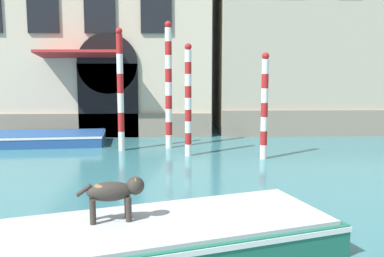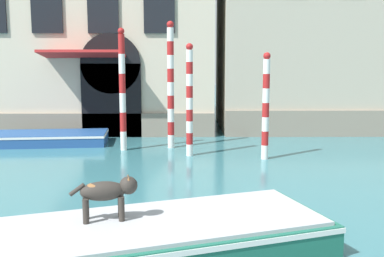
{
  "view_description": "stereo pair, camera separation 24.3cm",
  "coord_description": "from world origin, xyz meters",
  "px_view_note": "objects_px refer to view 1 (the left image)",
  "views": [
    {
      "loc": [
        3.4,
        -0.06,
        2.97
      ],
      "look_at": [
        3.76,
        12.03,
        1.2
      ],
      "focal_mm": 42.0,
      "sensor_mm": 36.0,
      "label": 1
    },
    {
      "loc": [
        3.64,
        -0.06,
        2.97
      ],
      "look_at": [
        3.76,
        12.03,
        1.2
      ],
      "focal_mm": 42.0,
      "sensor_mm": 36.0,
      "label": 2
    }
  ],
  "objects_px": {
    "mooring_pole_3": "(264,106)",
    "mooring_pole_2": "(120,90)",
    "boat_moored_near_palazzo": "(39,139)",
    "dog_on_deck": "(115,192)",
    "mooring_pole_0": "(188,100)",
    "mooring_pole_1": "(169,85)",
    "boat_foreground": "(67,251)"
  },
  "relations": [
    {
      "from": "mooring_pole_3",
      "to": "mooring_pole_2",
      "type": "bearing_deg",
      "value": 161.93
    },
    {
      "from": "boat_moored_near_palazzo",
      "to": "dog_on_deck",
      "type": "bearing_deg",
      "value": -72.03
    },
    {
      "from": "boat_moored_near_palazzo",
      "to": "mooring_pole_2",
      "type": "height_order",
      "value": "mooring_pole_2"
    },
    {
      "from": "mooring_pole_0",
      "to": "dog_on_deck",
      "type": "bearing_deg",
      "value": -99.6
    },
    {
      "from": "boat_moored_near_palazzo",
      "to": "mooring_pole_3",
      "type": "height_order",
      "value": "mooring_pole_3"
    },
    {
      "from": "mooring_pole_1",
      "to": "mooring_pole_2",
      "type": "xyz_separation_m",
      "value": [
        -1.61,
        -0.43,
        -0.13
      ]
    },
    {
      "from": "mooring_pole_2",
      "to": "mooring_pole_3",
      "type": "height_order",
      "value": "mooring_pole_2"
    },
    {
      "from": "dog_on_deck",
      "to": "mooring_pole_2",
      "type": "height_order",
      "value": "mooring_pole_2"
    },
    {
      "from": "boat_foreground",
      "to": "mooring_pole_1",
      "type": "xyz_separation_m",
      "value": [
        1.26,
        9.45,
        1.91
      ]
    },
    {
      "from": "mooring_pole_2",
      "to": "boat_moored_near_palazzo",
      "type": "bearing_deg",
      "value": 159.54
    },
    {
      "from": "mooring_pole_1",
      "to": "boat_moored_near_palazzo",
      "type": "bearing_deg",
      "value": 171.07
    },
    {
      "from": "mooring_pole_1",
      "to": "mooring_pole_3",
      "type": "distance_m",
      "value": 3.6
    },
    {
      "from": "mooring_pole_0",
      "to": "mooring_pole_2",
      "type": "xyz_separation_m",
      "value": [
        -2.26,
        0.95,
        0.27
      ]
    },
    {
      "from": "boat_foreground",
      "to": "mooring_pole_1",
      "type": "bearing_deg",
      "value": 64.1
    },
    {
      "from": "mooring_pole_0",
      "to": "boat_foreground",
      "type": "bearing_deg",
      "value": -103.33
    },
    {
      "from": "mooring_pole_0",
      "to": "mooring_pole_3",
      "type": "xyz_separation_m",
      "value": [
        2.34,
        -0.55,
        -0.15
      ]
    },
    {
      "from": "mooring_pole_3",
      "to": "dog_on_deck",
      "type": "bearing_deg",
      "value": -117.26
    },
    {
      "from": "boat_moored_near_palazzo",
      "to": "mooring_pole_2",
      "type": "relative_size",
      "value": 1.17
    },
    {
      "from": "boat_foreground",
      "to": "mooring_pole_0",
      "type": "xyz_separation_m",
      "value": [
        1.91,
        8.07,
        1.5
      ]
    },
    {
      "from": "boat_foreground",
      "to": "mooring_pole_3",
      "type": "height_order",
      "value": "mooring_pole_3"
    },
    {
      "from": "boat_foreground",
      "to": "mooring_pole_2",
      "type": "height_order",
      "value": "mooring_pole_2"
    },
    {
      "from": "dog_on_deck",
      "to": "mooring_pole_3",
      "type": "height_order",
      "value": "mooring_pole_3"
    },
    {
      "from": "boat_foreground",
      "to": "dog_on_deck",
      "type": "relative_size",
      "value": 8.31
    },
    {
      "from": "mooring_pole_1",
      "to": "mooring_pole_3",
      "type": "relative_size",
      "value": 1.33
    },
    {
      "from": "mooring_pole_0",
      "to": "mooring_pole_3",
      "type": "relative_size",
      "value": 1.09
    },
    {
      "from": "mooring_pole_2",
      "to": "mooring_pole_0",
      "type": "bearing_deg",
      "value": -22.78
    },
    {
      "from": "dog_on_deck",
      "to": "mooring_pole_3",
      "type": "distance_m",
      "value": 7.92
    },
    {
      "from": "mooring_pole_0",
      "to": "mooring_pole_1",
      "type": "xyz_separation_m",
      "value": [
        -0.65,
        1.38,
        0.4
      ]
    },
    {
      "from": "boat_moored_near_palazzo",
      "to": "mooring_pole_0",
      "type": "xyz_separation_m",
      "value": [
        5.42,
        -2.13,
        1.58
      ]
    },
    {
      "from": "mooring_pole_0",
      "to": "mooring_pole_2",
      "type": "distance_m",
      "value": 2.47
    },
    {
      "from": "dog_on_deck",
      "to": "mooring_pole_0",
      "type": "distance_m",
      "value": 7.72
    },
    {
      "from": "mooring_pole_0",
      "to": "mooring_pole_2",
      "type": "bearing_deg",
      "value": 157.22
    }
  ]
}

